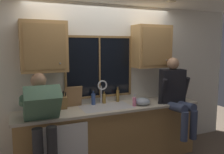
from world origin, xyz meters
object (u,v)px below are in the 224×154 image
cutting_board (73,97)px  bottle_tall_clear (104,98)px  mixing_bowl (142,101)px  bottle_amber_small (93,99)px  knife_block (63,102)px  soap_dispenser (134,101)px  person_standing (42,119)px  person_sitting_on_counter (176,93)px  bottle_green_glass (118,95)px

cutting_board → bottle_tall_clear: bearing=0.2°
mixing_bowl → bottle_amber_small: 0.80m
knife_block → soap_dispenser: 1.12m
person_standing → bottle_tall_clear: 1.17m
person_sitting_on_counter → knife_block: 1.83m
cutting_board → mixing_bowl: 1.11m
mixing_bowl → bottle_tall_clear: (-0.53, 0.34, 0.03)m
person_standing → bottle_amber_small: bearing=30.0°
knife_block → bottle_amber_small: (0.51, 0.07, -0.01)m
mixing_bowl → bottle_amber_small: bottle_amber_small is taller
knife_block → cutting_board: cutting_board is taller
person_standing → bottle_tall_clear: (1.06, 0.51, 0.07)m
cutting_board → mixing_bowl: size_ratio=1.34×
soap_dispenser → person_standing: bearing=-173.7°
bottle_amber_small → knife_block: bearing=-172.2°
soap_dispenser → bottle_green_glass: bearing=108.8°
bottle_green_glass → bottle_amber_small: bearing=-176.8°
bottle_tall_clear → soap_dispenser: bearing=-42.4°
person_standing → bottle_amber_small: 1.00m
person_standing → cutting_board: bearing=43.3°
person_sitting_on_counter → bottle_tall_clear: (-1.08, 0.49, -0.10)m
soap_dispenser → bottle_amber_small: 0.67m
cutting_board → soap_dispenser: size_ratio=1.70×
person_standing → person_sitting_on_counter: bearing=0.5°
person_standing → person_sitting_on_counter: (2.14, 0.02, 0.16)m
cutting_board → soap_dispenser: bearing=-21.0°
knife_block → bottle_amber_small: knife_block is taller
person_sitting_on_counter → bottle_tall_clear: size_ratio=5.89×
knife_block → cutting_board: (0.19, 0.08, 0.05)m
bottle_amber_small → soap_dispenser: bearing=-30.5°
soap_dispenser → person_sitting_on_counter: bearing=-11.3°
mixing_bowl → bottle_amber_small: bearing=155.7°
person_standing → cutting_board: person_standing is taller
person_standing → bottle_tall_clear: bearing=25.6°
person_standing → person_sitting_on_counter: size_ratio=1.20×
knife_block → bottle_tall_clear: (0.71, 0.08, -0.02)m
mixing_bowl → person_standing: bearing=-173.9°
person_standing → person_sitting_on_counter: person_sitting_on_counter is taller
person_standing → soap_dispenser: (1.44, 0.16, 0.05)m
soap_dispenser → bottle_amber_small: (-0.57, 0.34, 0.03)m
mixing_bowl → bottle_green_glass: (-0.28, 0.35, 0.05)m
bottle_tall_clear → bottle_green_glass: bearing=3.5°
person_standing → cutting_board: size_ratio=4.56×
person_standing → bottle_amber_small: size_ratio=6.26×
soap_dispenser → bottle_green_glass: 0.38m
knife_block → bottle_tall_clear: 0.71m
soap_dispenser → bottle_tall_clear: bearing=137.6°
person_standing → bottle_tall_clear: size_ratio=7.05×
bottle_tall_clear → knife_block: bearing=-173.6°
person_standing → knife_block: person_standing is taller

